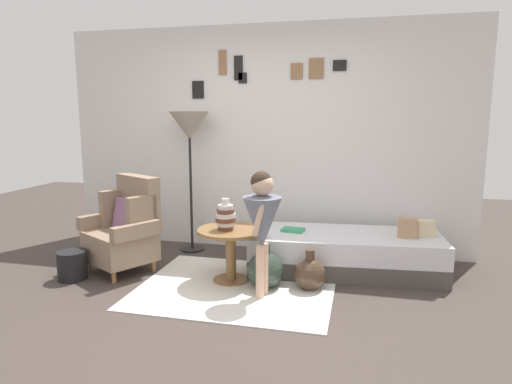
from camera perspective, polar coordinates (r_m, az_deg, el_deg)
The scene contains 15 objects.
ground_plane at distance 3.75m, azimuth -5.83°, elevation -15.27°, with size 12.00×12.00×0.00m, color #423833.
gallery_wall at distance 5.29m, azimuth 0.96°, elevation 6.72°, with size 4.80×0.12×2.60m.
rug at distance 4.27m, azimuth -2.46°, elevation -11.96°, with size 1.78×1.49×0.01m, color silver.
armchair at distance 4.79m, azimuth -16.23°, elevation -4.48°, with size 0.90×0.83×0.97m.
daybed at distance 4.70m, azimuth 11.24°, elevation -7.55°, with size 1.96×0.96×0.40m.
pillow_head at distance 4.75m, azimuth 20.68°, elevation -4.33°, with size 0.18×0.12×0.16m, color beige.
pillow_mid at distance 4.63m, azimuth 18.71°, elevation -4.35°, with size 0.18×0.12×0.19m, color tan.
side_table at distance 4.31m, azimuth -3.23°, elevation -6.49°, with size 0.63×0.63×0.52m.
vase_striped at distance 4.22m, azimuth -3.89°, elevation -3.15°, with size 0.19×0.19×0.30m.
floor_lamp at distance 5.20m, azimuth -8.47°, elevation 7.82°, with size 0.45×0.45×1.62m.
person_child at distance 3.85m, azimuth 0.80°, elevation -3.30°, with size 0.34×0.34×1.12m.
book_on_daybed at distance 4.66m, azimuth 4.73°, elevation -4.82°, with size 0.22×0.16×0.03m, color #389D67.
demijohn_near at distance 4.21m, azimuth 1.15°, elevation -9.84°, with size 0.34×0.34×0.42m.
demijohn_far at distance 4.20m, azimuth 6.86°, elevation -10.28°, with size 0.29×0.29×0.38m.
magazine_basket at distance 4.78m, azimuth -22.34°, elevation -8.60°, with size 0.28×0.28×0.28m, color black.
Camera 1 is at (1.15, -3.20, 1.59)m, focal length 31.44 mm.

